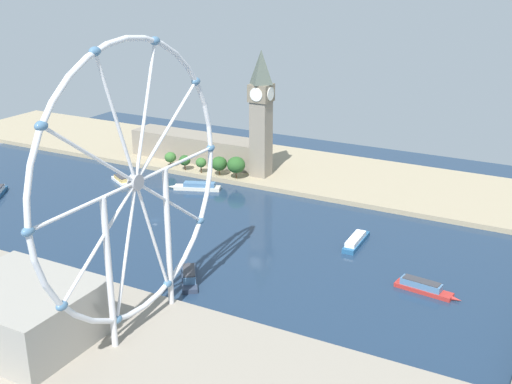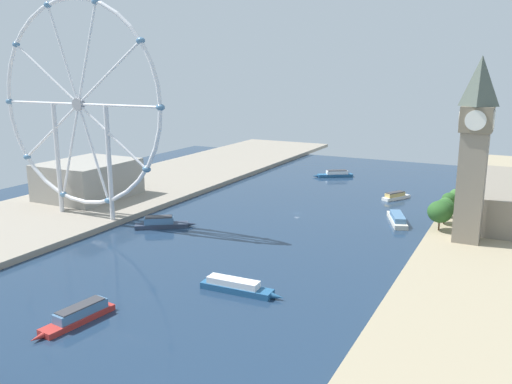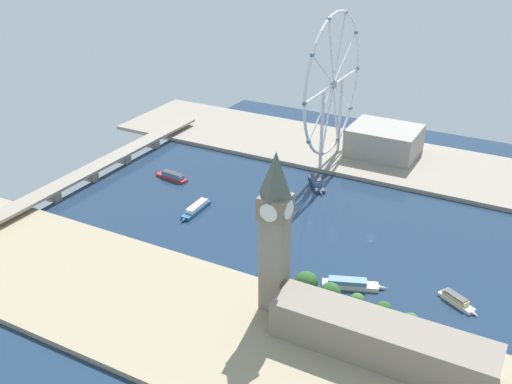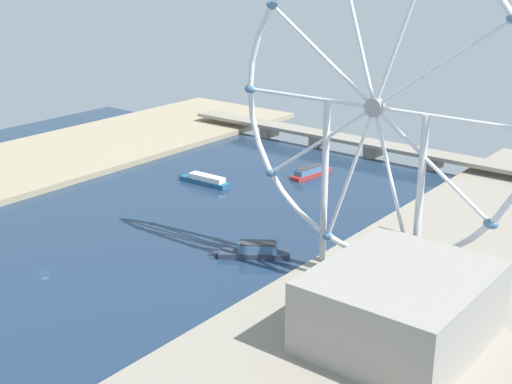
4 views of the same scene
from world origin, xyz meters
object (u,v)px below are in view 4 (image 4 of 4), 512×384
Objects in this scene: river_bridge at (345,140)px; tour_boat_5 at (205,180)px; ferris_wheel at (374,110)px; riverside_hall at (401,306)px; tour_boat_1 at (255,251)px; tour_boat_2 at (311,172)px.

river_bridge reaches higher than tour_boat_5.
river_bridge is at bearing -105.40° from tour_boat_5.
river_bridge is at bearing 123.82° from ferris_wheel.
riverside_hall is at bearing -54.44° from river_bridge.
ferris_wheel is 139.54m from tour_boat_5.
river_bridge is (-94.85, 141.57, -55.00)m from ferris_wheel.
ferris_wheel is 3.96× the size of tour_boat_1.
tour_boat_5 is (-34.27, -43.77, -0.18)m from tour_boat_2.
tour_boat_2 is 0.94× the size of tour_boat_5.
tour_boat_5 is at bearing 158.79° from ferris_wheel.
riverside_hall is at bearing 125.26° from tour_boat_1.
tour_boat_2 is (-113.81, 123.03, -11.68)m from riverside_hall.
riverside_hall is 1.73× the size of tour_boat_2.
tour_boat_1 is (51.51, -149.64, -4.01)m from river_bridge.
tour_boat_5 is at bearing -103.44° from river_bridge.
riverside_hall is at bearing -130.49° from tour_boat_2.
riverside_hall is 215.39m from river_bridge.
river_bridge is 7.21× the size of tour_boat_2.
river_bridge reaches higher than tour_boat_1.
riverside_hall is at bearing 149.88° from tour_boat_5.
ferris_wheel is at bearing -130.25° from tour_boat_2.
tour_boat_5 is at bearing -71.51° from tour_boat_1.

